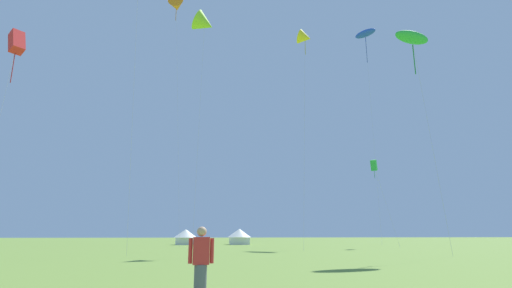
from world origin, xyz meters
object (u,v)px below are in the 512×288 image
kite_orange_delta (176,5)px  person_spectator (201,267)px  kite_green_box (374,165)px  kite_lime_delta (205,24)px  kite_yellow_delta (305,38)px  festival_tent_center (239,236)px  kite_red_box (17,42)px  festival_tent_left (186,236)px  kite_green_parafoil (412,38)px  kite_blue_parafoil (365,34)px

kite_orange_delta → person_spectator: kite_orange_delta is taller
kite_green_box → kite_lime_delta: size_ratio=0.39×
kite_lime_delta → kite_orange_delta: bearing=109.7°
kite_yellow_delta → kite_orange_delta: size_ratio=0.65×
kite_orange_delta → festival_tent_center: kite_orange_delta is taller
kite_red_box → festival_tent_left: kite_red_box is taller
kite_yellow_delta → kite_green_parafoil: bearing=-60.0°
kite_blue_parafoil → festival_tent_left: bearing=168.3°
kite_yellow_delta → kite_green_box: bearing=31.7°
kite_blue_parafoil → kite_yellow_delta: 26.57m
kite_yellow_delta → festival_tent_left: 35.14m
kite_green_parafoil → festival_tent_center: kite_green_parafoil is taller
kite_lime_delta → kite_orange_delta: 16.38m
kite_green_box → kite_orange_delta: kite_orange_delta is taller
kite_green_box → festival_tent_center: 24.58m
kite_green_parafoil → kite_yellow_delta: bearing=120.0°
kite_red_box → festival_tent_center: kite_red_box is taller
kite_yellow_delta → festival_tent_center: (-4.75, 23.61, -22.37)m
kite_yellow_delta → kite_red_box: bearing=179.2°
kite_orange_delta → kite_green_parafoil: bearing=-49.9°
kite_green_parafoil → festival_tent_center: size_ratio=5.01×
kite_blue_parafoil → kite_lime_delta: 32.44m
kite_orange_delta → person_spectator: size_ratio=21.87×
festival_tent_left → kite_green_box: bearing=-35.6°
kite_red_box → person_spectator: bearing=-57.7°
kite_green_box → kite_orange_delta: bearing=161.4°
kite_green_box → kite_yellow_delta: 18.41m
kite_green_box → festival_tent_center: size_ratio=2.91×
festival_tent_left → festival_tent_center: bearing=0.0°
kite_red_box → kite_orange_delta: (14.72, 15.05, 15.59)m
festival_tent_left → kite_orange_delta: bearing=-108.4°
kite_lime_delta → person_spectator: kite_lime_delta is taller
kite_blue_parafoil → festival_tent_center: bearing=163.7°
kite_orange_delta → festival_tent_center: 37.68m
kite_red_box → kite_yellow_delta: (30.63, -0.45, 2.89)m
festival_tent_left → kite_yellow_delta: bearing=-60.8°
kite_red_box → kite_green_box: bearing=8.4°
kite_green_parafoil → kite_yellow_delta: kite_yellow_delta is taller
kite_lime_delta → kite_orange_delta: (-4.37, 12.22, 9.99)m
kite_blue_parafoil → kite_green_box: kite_blue_parafoil is taller
kite_orange_delta → festival_tent_center: size_ratio=10.06×
person_spectator → festival_tent_left: bearing=91.7°
person_spectator → festival_tent_left: festival_tent_left is taller
kite_blue_parafoil → kite_red_box: bearing=-160.0°
kite_blue_parafoil → kite_orange_delta: (-32.10, -2.00, 0.98)m
festival_tent_left → festival_tent_center: (8.47, 0.00, 0.05)m
kite_blue_parafoil → kite_green_box: 28.10m
kite_orange_delta → festival_tent_left: bearing=71.6°
kite_blue_parafoil → kite_lime_delta: bearing=-152.9°
kite_green_box → person_spectator: bearing=-121.5°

